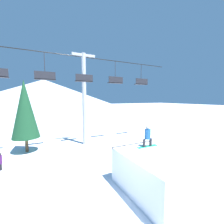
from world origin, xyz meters
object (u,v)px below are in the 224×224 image
object	(u,v)px
snow_ramp	(156,173)
pine_tree_near	(25,109)
snowboarder	(147,136)
distant_skier	(0,161)

from	to	relation	value
snow_ramp	pine_tree_near	distance (m)	12.11
snow_ramp	snowboarder	bearing A→B (deg)	70.91
pine_tree_near	distant_skier	distance (m)	4.86
snowboarder	distant_skier	size ratio (longest dim) A/B	1.15
pine_tree_near	distant_skier	xyz separation A→B (m)	(-1.44, -3.28, -3.28)
pine_tree_near	snow_ramp	bearing A→B (deg)	-57.18
snowboarder	snow_ramp	bearing A→B (deg)	-109.09
snowboarder	distant_skier	world-z (taller)	snowboarder
snowboarder	pine_tree_near	distance (m)	11.09
snowboarder	distant_skier	xyz separation A→B (m)	(-8.23, 5.40, -1.99)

